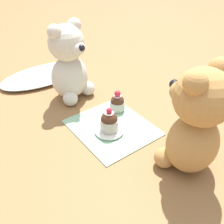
# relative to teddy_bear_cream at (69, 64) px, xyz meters

# --- Properties ---
(ground_plane) EXTENTS (4.00, 4.00, 0.00)m
(ground_plane) POSITION_rel_teddy_bear_cream_xyz_m (0.01, -0.22, -0.12)
(ground_plane) COLOR olive
(knitted_placemat) EXTENTS (0.20, 0.23, 0.01)m
(knitted_placemat) POSITION_rel_teddy_bear_cream_xyz_m (0.01, -0.22, -0.12)
(knitted_placemat) COLOR #8EBC99
(knitted_placemat) RESTS_ON ground_plane
(tulle_cloth) EXTENTS (0.33, 0.17, 0.03)m
(tulle_cloth) POSITION_rel_teddy_bear_cream_xyz_m (-0.02, 0.18, -0.11)
(tulle_cloth) COLOR white
(tulle_cloth) RESTS_ON ground_plane
(teddy_bear_cream) EXTENTS (0.15, 0.14, 0.25)m
(teddy_bear_cream) POSITION_rel_teddy_bear_cream_xyz_m (0.00, 0.00, 0.00)
(teddy_bear_cream) COLOR beige
(teddy_bear_cream) RESTS_ON ground_plane
(teddy_bear_tan) EXTENTS (0.14, 0.14, 0.27)m
(teddy_bear_tan) POSITION_rel_teddy_bear_cream_xyz_m (0.06, -0.44, 0.01)
(teddy_bear_tan) COLOR #B78447
(teddy_bear_tan) RESTS_ON ground_plane
(cupcake_near_cream_bear) EXTENTS (0.05, 0.05, 0.07)m
(cupcake_near_cream_bear) POSITION_rel_teddy_bear_cream_xyz_m (0.07, -0.16, -0.09)
(cupcake_near_cream_bear) COLOR #B2ADA3
(cupcake_near_cream_bear) RESTS_ON knitted_placemat
(saucer_plate) EXTENTS (0.08, 0.08, 0.01)m
(saucer_plate) POSITION_rel_teddy_bear_cream_xyz_m (-0.01, -0.23, -0.11)
(saucer_plate) COLOR white
(saucer_plate) RESTS_ON knitted_placemat
(cupcake_near_tan_bear) EXTENTS (0.05, 0.05, 0.07)m
(cupcake_near_tan_bear) POSITION_rel_teddy_bear_cream_xyz_m (-0.01, -0.23, -0.08)
(cupcake_near_tan_bear) COLOR #B2ADA3
(cupcake_near_tan_bear) RESTS_ON saucer_plate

